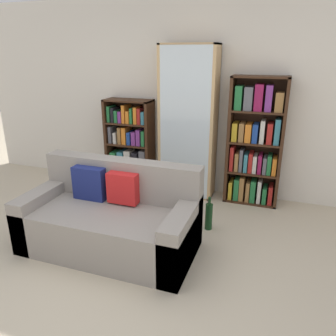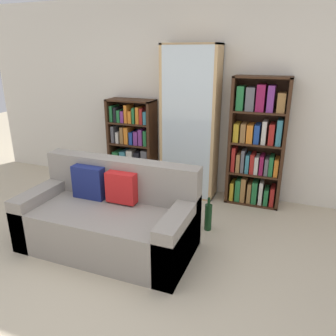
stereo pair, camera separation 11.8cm
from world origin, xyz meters
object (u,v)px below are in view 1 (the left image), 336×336
at_px(bookshelf_left, 130,145).
at_px(bookshelf_right, 255,144).
at_px(couch, 111,220).
at_px(wine_bottle, 209,216).
at_px(display_cabinet, 188,124).

bearing_deg(bookshelf_left, bookshelf_right, -0.01).
xyz_separation_m(couch, wine_bottle, (0.89, 0.70, -0.15)).
bearing_deg(bookshelf_right, couch, -127.55).
xyz_separation_m(couch, bookshelf_left, (-0.55, 1.65, 0.33)).
xyz_separation_m(couch, bookshelf_right, (1.27, 1.65, 0.51)).
distance_m(display_cabinet, bookshelf_right, 0.94).
distance_m(couch, bookshelf_right, 2.15).
xyz_separation_m(bookshelf_left, bookshelf_right, (1.82, -0.00, 0.18)).
bearing_deg(display_cabinet, wine_bottle, -60.29).
height_order(couch, wine_bottle, couch).
distance_m(couch, wine_bottle, 1.14).
xyz_separation_m(couch, display_cabinet, (0.36, 1.64, 0.72)).
xyz_separation_m(display_cabinet, bookshelf_right, (0.91, 0.02, -0.22)).
height_order(couch, bookshelf_left, bookshelf_left).
bearing_deg(couch, bookshelf_left, 108.45).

